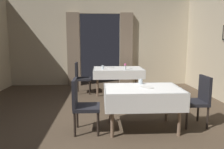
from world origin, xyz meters
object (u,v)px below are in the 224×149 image
(flower_vase_far, at_px, (125,66))
(plate_far_d, at_px, (110,67))
(dining_table_mid, at_px, (143,94))
(chair_mid_right, at_px, (198,98))
(dining_table_far, at_px, (118,71))
(chair_far_left, at_px, (81,76))
(glass_mid_a, at_px, (141,82))
(plate_mid_b, at_px, (147,87))
(chair_mid_left, at_px, (82,103))
(glass_far_c, at_px, (103,67))
(plate_far_b, at_px, (129,68))

(flower_vase_far, bearing_deg, plate_far_d, 126.01)
(dining_table_mid, relative_size, chair_mid_right, 1.44)
(dining_table_far, bearing_deg, chair_far_left, -179.92)
(glass_mid_a, distance_m, flower_vase_far, 2.03)
(plate_mid_b, xyz_separation_m, flower_vase_far, (-0.11, 2.36, 0.09))
(chair_mid_left, xyz_separation_m, chair_mid_right, (2.11, 0.19, 0.00))
(glass_far_c, bearing_deg, dining_table_far, 24.71)
(dining_table_mid, height_order, chair_mid_left, chair_mid_left)
(chair_far_left, bearing_deg, glass_far_c, -17.64)
(plate_mid_b, relative_size, plate_far_d, 1.05)
(dining_table_far, height_order, plate_far_d, plate_far_d)
(chair_mid_right, distance_m, glass_far_c, 2.98)
(chair_mid_left, distance_m, chair_far_left, 2.83)
(dining_table_mid, relative_size, glass_far_c, 11.73)
(dining_table_mid, bearing_deg, chair_mid_right, 5.59)
(chair_far_left, distance_m, plate_mid_b, 3.09)
(chair_mid_right, height_order, plate_far_b, chair_mid_right)
(chair_mid_right, distance_m, chair_far_left, 3.55)
(chair_mid_left, bearing_deg, plate_mid_b, 3.85)
(plate_far_b, distance_m, plate_far_d, 0.59)
(chair_far_left, height_order, flower_vase_far, flower_vase_far)
(chair_mid_left, bearing_deg, flower_vase_far, 67.32)
(glass_far_c, bearing_deg, chair_far_left, 162.36)
(plate_far_d, bearing_deg, chair_far_left, -169.43)
(chair_mid_left, relative_size, glass_far_c, 8.13)
(dining_table_mid, xyz_separation_m, plate_mid_b, (0.07, -0.01, 0.11))
(flower_vase_far, xyz_separation_m, glass_far_c, (-0.63, 0.17, -0.04))
(dining_table_mid, distance_m, plate_far_d, 2.93)
(chair_mid_left, bearing_deg, plate_far_d, 78.31)
(dining_table_far, bearing_deg, plate_far_b, -12.90)
(plate_far_b, bearing_deg, flower_vase_far, -114.90)
(dining_table_far, height_order, glass_far_c, glass_far_c)
(dining_table_far, xyz_separation_m, chair_mid_left, (-0.84, -2.82, -0.15))
(chair_mid_left, distance_m, glass_far_c, 2.65)
(chair_far_left, distance_m, plate_far_b, 1.46)
(dining_table_mid, distance_m, glass_mid_a, 0.35)
(plate_far_b, bearing_deg, plate_far_d, 156.37)
(dining_table_far, xyz_separation_m, plate_mid_b, (0.28, -2.74, 0.09))
(chair_far_left, height_order, plate_far_d, chair_far_left)
(plate_mid_b, height_order, plate_far_d, same)
(plate_far_b, distance_m, glass_far_c, 0.79)
(glass_mid_a, bearing_deg, glass_far_c, 107.46)
(chair_mid_left, xyz_separation_m, flower_vase_far, (1.02, 2.43, 0.33))
(chair_far_left, height_order, glass_far_c, chair_far_left)
(dining_table_far, height_order, plate_far_b, plate_far_b)
(flower_vase_far, relative_size, plate_far_b, 0.80)
(glass_far_c, xyz_separation_m, plate_far_d, (0.23, 0.38, -0.05))
(dining_table_mid, xyz_separation_m, chair_mid_right, (1.06, 0.10, -0.13))
(glass_mid_a, xyz_separation_m, glass_far_c, (-0.69, 2.21, 0.01))
(plate_far_b, bearing_deg, chair_mid_left, -112.94)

